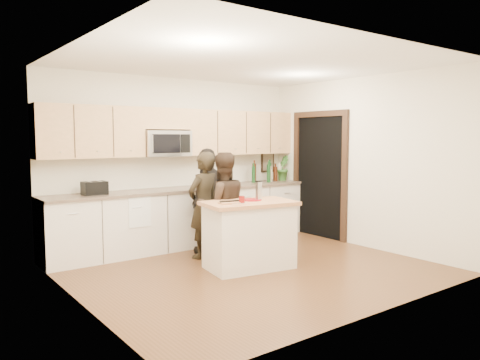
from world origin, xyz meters
TOP-DOWN VIEW (x-y plane):
  - floor at (0.00, 0.00)m, footprint 4.50×4.50m
  - room_shell at (0.00, 0.00)m, footprint 4.52×4.02m
  - back_cabinetry at (0.00, 1.69)m, footprint 4.50×0.66m
  - upper_cabinetry at (0.03, 1.83)m, footprint 4.50×0.33m
  - microwave at (-0.31, 1.80)m, footprint 0.76×0.41m
  - doorway at (2.23, 0.90)m, footprint 0.06×1.25m
  - framed_picture at (1.95, 1.98)m, footprint 0.30×0.03m
  - dish_towel at (-0.95, 1.50)m, footprint 0.34×0.60m
  - island at (0.00, 0.04)m, footprint 1.30×0.89m
  - red_plate at (0.09, 0.10)m, footprint 0.26×0.26m
  - box_grater at (0.17, 0.05)m, footprint 0.08×0.06m
  - drink_glass at (-0.19, -0.04)m, footprint 0.07×0.07m
  - cutting_board at (-0.33, 0.03)m, footprint 0.28×0.20m
  - tongs at (-0.30, 0.06)m, footprint 0.29×0.07m
  - knife at (-0.32, -0.16)m, footprint 0.20×0.05m
  - toaster at (-1.50, 1.67)m, footprint 0.33×0.22m
  - bottle_cluster at (1.74, 1.72)m, footprint 0.74×0.26m
  - orchid at (2.10, 1.72)m, footprint 0.33×0.33m
  - woman_left at (-0.18, 0.89)m, footprint 0.63×0.49m
  - woman_center at (-0.05, 0.59)m, footprint 0.88×0.77m
  - woman_right at (0.05, 1.12)m, footprint 0.99×0.81m

SIDE VIEW (x-z plane):
  - floor at x=0.00m, z-range 0.00..0.00m
  - island at x=0.00m, z-range 0.00..0.90m
  - back_cabinetry at x=0.00m, z-range 0.00..0.94m
  - woman_center at x=-0.05m, z-range 0.00..1.54m
  - woman_left at x=-0.18m, z-range 0.00..1.54m
  - woman_right at x=0.05m, z-range 0.00..1.58m
  - dish_towel at x=-0.95m, z-range 0.56..1.04m
  - red_plate at x=0.09m, z-range 0.90..0.92m
  - cutting_board at x=-0.33m, z-range 0.90..0.92m
  - knife at x=-0.32m, z-range 0.92..0.92m
  - tongs at x=-0.30m, z-range 0.92..0.94m
  - drink_glass at x=-0.19m, z-range 0.90..1.00m
  - toaster at x=-1.50m, z-range 0.94..1.13m
  - box_grater at x=0.17m, z-range 0.92..1.17m
  - bottle_cluster at x=1.74m, z-range 0.92..1.32m
  - doorway at x=2.23m, z-range 0.06..2.26m
  - orchid at x=2.10m, z-range 0.94..1.41m
  - framed_picture at x=1.95m, z-range 1.09..1.47m
  - microwave at x=-0.31m, z-range 1.45..1.85m
  - room_shell at x=0.00m, z-range 0.38..3.09m
  - upper_cabinetry at x=0.03m, z-range 1.47..2.22m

